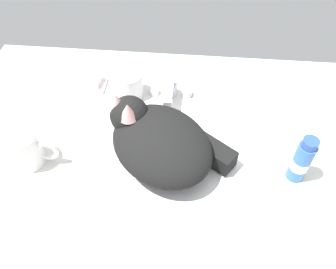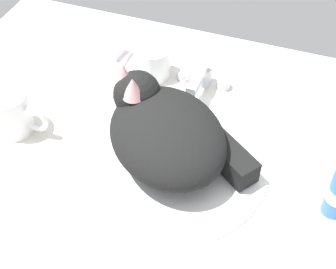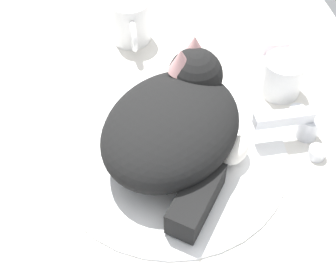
{
  "view_description": "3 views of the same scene",
  "coord_description": "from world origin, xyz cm",
  "px_view_note": "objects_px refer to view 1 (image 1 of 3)",
  "views": [
    {
      "loc": [
        5.63,
        -46.2,
        64.16
      ],
      "look_at": [
        1.18,
        2.44,
        6.95
      ],
      "focal_mm": 36.4,
      "sensor_mm": 36.0,
      "label": 1
    },
    {
      "loc": [
        19.05,
        -53.16,
        67.1
      ],
      "look_at": [
        -0.22,
        0.95,
        5.7
      ],
      "focal_mm": 50.65,
      "sensor_mm": 36.0,
      "label": 2
    },
    {
      "loc": [
        46.08,
        -8.61,
        59.75
      ],
      "look_at": [
        0.58,
        -0.59,
        5.63
      ],
      "focal_mm": 50.11,
      "sensor_mm": 36.0,
      "label": 3
    }
  ],
  "objects_px": {
    "rinse_cup": "(129,85)",
    "toothpaste_bottle": "(302,161)",
    "faucet": "(170,91)",
    "coffee_mug": "(25,149)",
    "cat": "(159,140)",
    "soap_bar": "(89,80)"
  },
  "relations": [
    {
      "from": "rinse_cup",
      "to": "toothpaste_bottle",
      "type": "xyz_separation_m",
      "value": [
        0.41,
        -0.23,
        0.02
      ]
    },
    {
      "from": "faucet",
      "to": "coffee_mug",
      "type": "xyz_separation_m",
      "value": [
        -0.3,
        -0.24,
        0.02
      ]
    },
    {
      "from": "cat",
      "to": "toothpaste_bottle",
      "type": "bearing_deg",
      "value": -4.07
    },
    {
      "from": "toothpaste_bottle",
      "to": "soap_bar",
      "type": "bearing_deg",
      "value": 154.2
    },
    {
      "from": "faucet",
      "to": "soap_bar",
      "type": "bearing_deg",
      "value": 172.72
    },
    {
      "from": "soap_bar",
      "to": "toothpaste_bottle",
      "type": "distance_m",
      "value": 0.59
    },
    {
      "from": "faucet",
      "to": "rinse_cup",
      "type": "xyz_separation_m",
      "value": [
        -0.11,
        0.01,
        0.01
      ]
    },
    {
      "from": "soap_bar",
      "to": "cat",
      "type": "bearing_deg",
      "value": -46.39
    },
    {
      "from": "rinse_cup",
      "to": "cat",
      "type": "bearing_deg",
      "value": -63.88
    },
    {
      "from": "faucet",
      "to": "rinse_cup",
      "type": "height_order",
      "value": "rinse_cup"
    },
    {
      "from": "coffee_mug",
      "to": "rinse_cup",
      "type": "bearing_deg",
      "value": 51.65
    },
    {
      "from": "soap_bar",
      "to": "toothpaste_bottle",
      "type": "xyz_separation_m",
      "value": [
        0.53,
        -0.26,
        0.03
      ]
    },
    {
      "from": "cat",
      "to": "toothpaste_bottle",
      "type": "height_order",
      "value": "cat"
    },
    {
      "from": "faucet",
      "to": "coffee_mug",
      "type": "bearing_deg",
      "value": -141.79
    },
    {
      "from": "faucet",
      "to": "rinse_cup",
      "type": "relative_size",
      "value": 1.62
    },
    {
      "from": "toothpaste_bottle",
      "to": "faucet",
      "type": "bearing_deg",
      "value": 142.91
    },
    {
      "from": "coffee_mug",
      "to": "soap_bar",
      "type": "xyz_separation_m",
      "value": [
        0.07,
        0.27,
        -0.02
      ]
    },
    {
      "from": "soap_bar",
      "to": "toothpaste_bottle",
      "type": "bearing_deg",
      "value": -25.8
    },
    {
      "from": "coffee_mug",
      "to": "toothpaste_bottle",
      "type": "distance_m",
      "value": 0.6
    },
    {
      "from": "cat",
      "to": "coffee_mug",
      "type": "bearing_deg",
      "value": -173.31
    },
    {
      "from": "coffee_mug",
      "to": "rinse_cup",
      "type": "height_order",
      "value": "coffee_mug"
    },
    {
      "from": "cat",
      "to": "toothpaste_bottle",
      "type": "relative_size",
      "value": 2.61
    }
  ]
}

